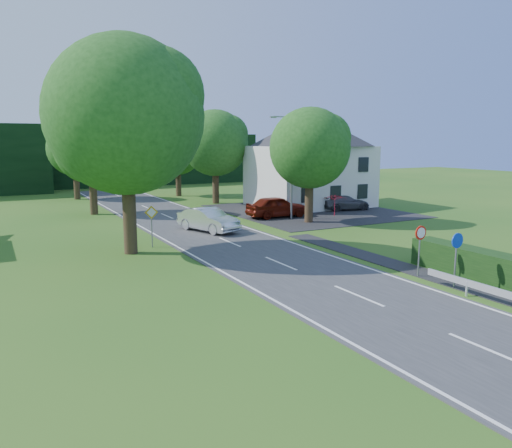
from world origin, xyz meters
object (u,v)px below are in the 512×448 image
parked_car_silver_a (286,200)px  parked_car_grey (345,203)px  streetlight (290,162)px  motorcycle (207,221)px  parked_car_silver_b (340,200)px  parked_car_red (277,207)px  moving_car (208,220)px  parasol (335,205)px

parked_car_silver_a → parked_car_grey: size_ratio=0.90×
parked_car_grey → streetlight: bearing=116.4°
motorcycle → parked_car_silver_a: 12.97m
parked_car_silver_b → parked_car_red: bearing=118.6°
moving_car → parked_car_red: bearing=5.7°
streetlight → parked_car_silver_a: 8.11m
parked_car_silver_b → moving_car: bearing=122.8°
streetlight → parasol: (4.05, -0.49, -3.55)m
streetlight → moving_car: bearing=-165.7°
parked_car_red → parked_car_silver_a: bearing=-37.1°
parked_car_silver_b → parked_car_silver_a: bearing=68.9°
moving_car → parked_car_silver_b: (15.36, 5.45, -0.14)m
parked_car_silver_a → parked_car_silver_b: (4.13, -2.82, -0.01)m
motorcycle → parked_car_grey: 14.66m
streetlight → parked_car_silver_a: bearing=61.1°
motorcycle → parked_car_silver_b: parked_car_silver_b is taller
parked_car_red → parked_car_grey: (7.47, 0.74, -0.20)m
streetlight → parked_car_red: 3.81m
motorcycle → moving_car: bearing=-122.7°
moving_car → parked_car_grey: size_ratio=1.08×
moving_car → parasol: parasol is taller
parasol → moving_car: bearing=-172.8°
motorcycle → parked_car_silver_b: (14.96, 4.30, 0.17)m
motorcycle → parked_car_red: size_ratio=0.37×
streetlight → parked_car_grey: (7.02, 2.00, -3.77)m
parked_car_red → parasol: parasol is taller
parked_car_silver_a → parked_car_silver_b: parked_car_silver_a is taller
motorcycle → parasol: 11.42m
streetlight → parked_car_silver_b: 9.16m
parked_car_silver_a → streetlight: bearing=134.4°
streetlight → motorcycle: streetlight is taller
parked_car_silver_a → parked_car_grey: bearing=-157.1°
moving_car → parked_car_silver_a: 13.95m
parked_car_grey → parked_car_silver_a: bearing=50.1°
motorcycle → parked_car_silver_a: bearing=19.7°
moving_car → parked_car_red: size_ratio=0.97×
parked_car_grey → motorcycle: bearing=111.6°
streetlight → parasol: bearing=-7.0°
parked_car_red → parked_car_silver_a: size_ratio=1.24×
moving_car → parasol: size_ratio=2.50×
parked_car_silver_a → motorcycle: bearing=106.6°
parked_car_red → parked_car_silver_b: size_ratio=1.06×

